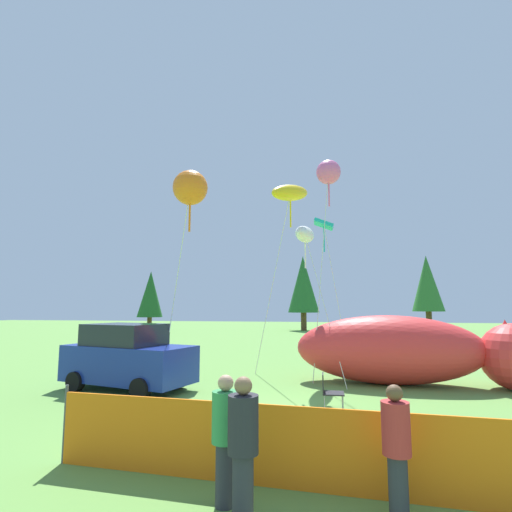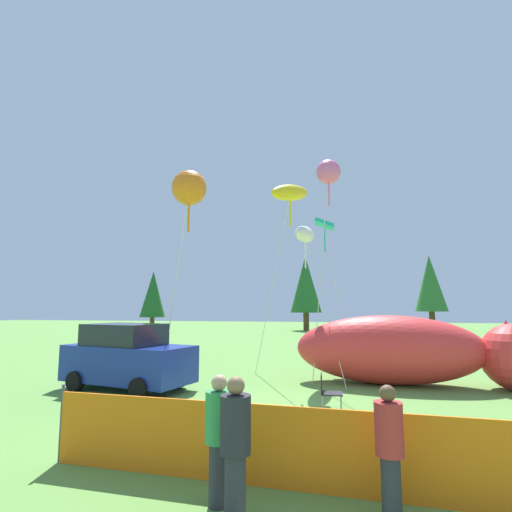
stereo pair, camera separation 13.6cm
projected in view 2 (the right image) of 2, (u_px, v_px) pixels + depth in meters
The scene contains 16 objects.
ground_plane at pixel (262, 418), 9.16m from camera, with size 120.00×120.00×0.00m, color #609342.
parked_car at pixel (127, 357), 12.42m from camera, with size 4.38×2.78×2.00m.
folding_chair at pixel (327, 389), 9.88m from camera, with size 0.53×0.53×0.88m.
inflatable_cat at pixel (411, 353), 13.04m from camera, with size 7.84×2.80×2.25m.
safety_fence at pixel (307, 449), 5.54m from camera, with size 8.18×0.67×1.24m.
spectator_in_white_shirt at pixel (219, 433), 5.20m from camera, with size 0.36×0.36×1.63m.
spectator_in_grey_shirt at pixel (390, 446), 4.82m from camera, with size 0.34×0.34×1.57m.
spectator_in_green_shirt at pixel (235, 443), 4.73m from camera, with size 0.37×0.37×1.69m.
kite_yellow_hero at pixel (290, 193), 14.75m from camera, with size 2.39×2.29×7.31m.
kite_orange_flower at pixel (189, 188), 11.60m from camera, with size 2.17×2.76×6.48m.
kite_white_ghost at pixel (305, 235), 15.27m from camera, with size 1.84×3.45×5.78m.
kite_teal_diamond at pixel (325, 226), 18.56m from camera, with size 1.43×0.91×6.61m.
kite_pink_octopus at pixel (328, 173), 14.76m from camera, with size 1.15×1.18×7.94m.
horizon_tree_east at pixel (153, 294), 41.75m from camera, with size 2.63×2.63×6.27m.
horizon_tree_west at pixel (430, 283), 46.11m from camera, with size 3.57×3.57×8.52m.
horizon_tree_mid at pixel (306, 284), 43.85m from camera, with size 3.41×3.41×8.14m.
Camera 2 is at (1.63, -9.42, 2.52)m, focal length 28.00 mm.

